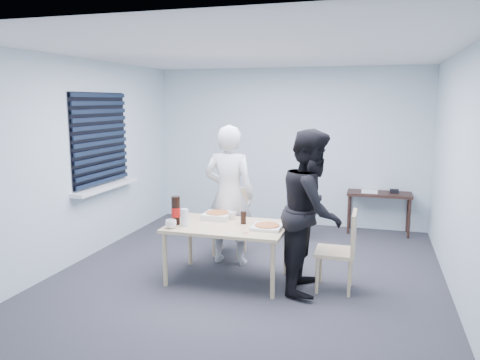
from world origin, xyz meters
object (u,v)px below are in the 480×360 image
(side_table, at_px, (379,197))
(stool, at_px, (297,216))
(chair_far, at_px, (231,216))
(person_black, at_px, (312,211))
(person_white, at_px, (229,195))
(backpack, at_px, (297,197))
(dining_table, at_px, (227,230))
(soda_bottle, at_px, (176,211))
(mug_a, at_px, (171,224))
(chair_right, at_px, (343,245))
(mug_b, at_px, (232,215))

(side_table, height_order, stool, side_table)
(chair_far, xyz_separation_m, person_black, (1.22, -0.97, 0.37))
(person_white, height_order, backpack, person_white)
(side_table, bearing_deg, dining_table, -123.41)
(dining_table, relative_size, backpack, 3.38)
(soda_bottle, bearing_deg, person_black, 5.62)
(mug_a, xyz_separation_m, soda_bottle, (-0.02, 0.17, 0.11))
(person_black, bearing_deg, chair_right, -82.89)
(backpack, bearing_deg, mug_b, -129.08)
(dining_table, distance_m, mug_b, 0.29)
(backpack, distance_m, mug_b, 1.67)
(chair_far, height_order, backpack, chair_far)
(chair_right, height_order, mug_a, chair_right)
(person_white, distance_m, person_black, 1.25)
(backpack, height_order, mug_b, backpack)
(dining_table, height_order, side_table, dining_table)
(soda_bottle, bearing_deg, side_table, 49.90)
(person_black, distance_m, backpack, 1.91)
(chair_far, bearing_deg, stool, 49.56)
(chair_right, height_order, stool, chair_right)
(mug_a, bearing_deg, backpack, 64.07)
(person_black, height_order, mug_b, person_black)
(dining_table, height_order, person_black, person_black)
(side_table, relative_size, stool, 2.13)
(backpack, xyz_separation_m, mug_b, (-0.51, -1.59, 0.05))
(chair_far, relative_size, person_white, 0.50)
(chair_far, xyz_separation_m, mug_a, (-0.30, -1.30, 0.19))
(stool, bearing_deg, side_table, 29.56)
(backpack, bearing_deg, chair_far, -151.98)
(chair_right, relative_size, person_white, 0.50)
(person_white, bearing_deg, dining_table, 105.44)
(dining_table, distance_m, person_black, 1.00)
(chair_right, relative_size, mug_a, 7.24)
(dining_table, height_order, mug_b, mug_b)
(chair_right, xyz_separation_m, stool, (-0.81, 1.81, -0.17))
(soda_bottle, bearing_deg, chair_right, 5.90)
(backpack, relative_size, mug_b, 4.00)
(dining_table, bearing_deg, chair_far, 104.71)
(person_white, xyz_separation_m, mug_b, (0.14, -0.32, -0.18))
(side_table, relative_size, backpack, 2.44)
(chair_far, xyz_separation_m, side_table, (1.94, 1.55, 0.06))
(chair_far, xyz_separation_m, person_white, (0.10, -0.40, 0.37))
(mug_a, height_order, mug_b, mug_a)
(mug_b, bearing_deg, dining_table, -85.39)
(dining_table, relative_size, chair_right, 1.52)
(chair_far, relative_size, soda_bottle, 2.71)
(dining_table, bearing_deg, person_white, 105.44)
(dining_table, height_order, chair_far, chair_far)
(mug_a, bearing_deg, soda_bottle, 95.07)
(side_table, bearing_deg, chair_right, -98.58)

